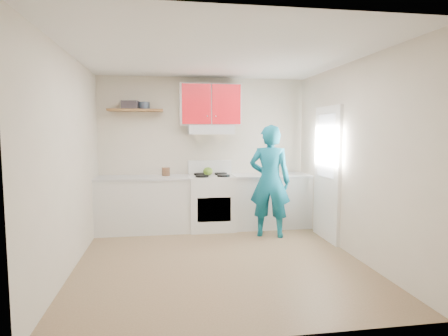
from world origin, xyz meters
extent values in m
plane|color=brown|center=(0.00, 0.00, 0.00)|extent=(3.80, 3.80, 0.00)
cube|color=white|center=(0.00, 0.00, 2.60)|extent=(3.60, 3.80, 0.04)
cube|color=beige|center=(0.00, 1.90, 1.30)|extent=(3.60, 0.04, 2.60)
cube|color=beige|center=(0.00, -1.90, 1.30)|extent=(3.60, 0.04, 2.60)
cube|color=beige|center=(-1.80, 0.00, 1.30)|extent=(0.04, 3.80, 2.60)
cube|color=beige|center=(1.80, 0.00, 1.30)|extent=(0.04, 3.80, 2.60)
cube|color=white|center=(1.78, 0.70, 1.02)|extent=(0.05, 0.85, 2.05)
cube|color=white|center=(1.75, 0.70, 1.45)|extent=(0.01, 0.55, 0.95)
cube|color=silver|center=(-1.04, 1.60, 0.45)|extent=(1.52, 0.60, 0.90)
cube|color=silver|center=(1.14, 1.60, 0.45)|extent=(1.32, 0.60, 0.90)
cube|color=white|center=(0.10, 1.57, 0.46)|extent=(0.76, 0.65, 0.92)
cube|color=silver|center=(0.10, 1.68, 1.70)|extent=(0.76, 0.44, 0.15)
cube|color=red|center=(0.10, 1.73, 2.12)|extent=(1.02, 0.33, 0.70)
cube|color=brown|center=(-1.15, 1.75, 2.02)|extent=(0.90, 0.30, 0.04)
cube|color=#393239|center=(-1.23, 1.72, 2.10)|extent=(0.29, 0.23, 0.13)
cylinder|color=#333D4C|center=(-1.01, 1.73, 2.10)|extent=(0.21, 0.21, 0.12)
ellipsoid|color=#567C22|center=(0.04, 1.62, 0.99)|extent=(0.22, 0.22, 0.14)
cylinder|color=brown|center=(-0.67, 1.68, 0.98)|extent=(0.17, 0.17, 0.16)
cube|color=olive|center=(0.83, 1.57, 0.91)|extent=(0.30, 0.24, 0.02)
cube|color=red|center=(1.35, 1.63, 0.90)|extent=(0.33, 0.27, 0.01)
imported|color=#0D637D|center=(0.95, 0.99, 0.89)|extent=(0.75, 0.63, 1.77)
camera|label=1|loc=(-0.68, -4.71, 1.67)|focal=30.14mm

